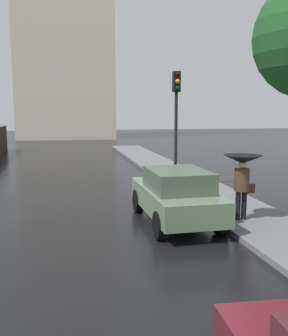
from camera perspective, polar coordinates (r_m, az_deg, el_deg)
car_green_near_kerb at (r=10.51m, az=4.66°, el=-3.95°), size 1.78×3.91×1.47m
pedestrian_with_umbrella_near at (r=10.51m, az=14.13°, el=-0.14°), size 1.01×1.01×1.72m
traffic_light at (r=14.79m, az=4.73°, el=8.78°), size 0.26×0.39×4.30m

